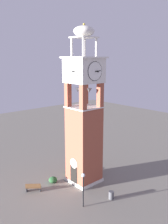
{
  "coord_description": "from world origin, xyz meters",
  "views": [
    {
      "loc": [
        19.33,
        -17.28,
        13.71
      ],
      "look_at": [
        0.0,
        0.0,
        8.05
      ],
      "focal_mm": 39.55,
      "sensor_mm": 36.0,
      "label": 1
    }
  ],
  "objects_px": {
    "clock_tower": "(84,121)",
    "park_bench": "(33,187)",
    "lamp_post": "(83,183)",
    "trash_bin": "(111,195)"
  },
  "relations": [
    {
      "from": "park_bench",
      "to": "trash_bin",
      "type": "distance_m",
      "value": 8.15
    },
    {
      "from": "clock_tower",
      "to": "park_bench",
      "type": "distance_m",
      "value": 8.74
    },
    {
      "from": "trash_bin",
      "to": "clock_tower",
      "type": "bearing_deg",
      "value": 174.18
    },
    {
      "from": "lamp_post",
      "to": "trash_bin",
      "type": "relative_size",
      "value": 4.24
    },
    {
      "from": "trash_bin",
      "to": "lamp_post",
      "type": "bearing_deg",
      "value": -106.34
    },
    {
      "from": "lamp_post",
      "to": "clock_tower",
      "type": "bearing_deg",
      "value": 137.39
    },
    {
      "from": "clock_tower",
      "to": "lamp_post",
      "type": "relative_size",
      "value": 5.06
    },
    {
      "from": "lamp_post",
      "to": "park_bench",
      "type": "bearing_deg",
      "value": -159.04
    },
    {
      "from": "clock_tower",
      "to": "park_bench",
      "type": "bearing_deg",
      "value": -107.8
    },
    {
      "from": "park_bench",
      "to": "lamp_post",
      "type": "xyz_separation_m",
      "value": [
        5.51,
        2.11,
        1.91
      ]
    }
  ]
}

